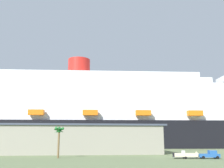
# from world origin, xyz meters

# --- Properties ---
(ground_plane) EXTENTS (600.00, 600.00, 0.00)m
(ground_plane) POSITION_xyz_m (0.00, 30.00, 0.00)
(ground_plane) COLOR #66754C
(cruise_ship) EXTENTS (291.10, 67.05, 64.04)m
(cruise_ship) POSITION_xyz_m (15.00, 78.44, 17.20)
(cruise_ship) COLOR black
(cruise_ship) RESTS_ON ground_plane
(terminal_building) EXTENTS (68.12, 29.80, 10.29)m
(terminal_building) POSITION_xyz_m (-25.44, 24.01, 5.17)
(terminal_building) COLOR gray
(terminal_building) RESTS_ON ground_plane
(pickup_truck) EXTENTS (5.88, 3.09, 2.20)m
(pickup_truck) POSITION_xyz_m (11.60, -8.99, 1.04)
(pickup_truck) COLOR #2659A5
(pickup_truck) RESTS_ON ground_plane
(small_boat_on_trailer) EXTENTS (8.56, 3.29, 2.15)m
(small_boat_on_trailer) POSITION_xyz_m (5.95, -7.91, 0.96)
(small_boat_on_trailer) COLOR #595960
(small_boat_on_trailer) RESTS_ON ground_plane
(palm_tree) EXTENTS (3.07, 3.11, 8.64)m
(palm_tree) POSITION_xyz_m (-29.01, -0.16, 6.92)
(palm_tree) COLOR brown
(palm_tree) RESTS_ON ground_plane
(parked_car_red_hatchback) EXTENTS (4.91, 2.62, 1.58)m
(parked_car_red_hatchback) POSITION_xyz_m (-38.97, 17.63, 0.83)
(parked_car_red_hatchback) COLOR red
(parked_car_red_hatchback) RESTS_ON ground_plane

